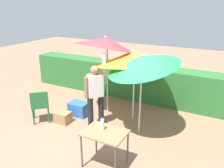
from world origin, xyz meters
TOP-DOWN VIEW (x-y plane):
  - ground_plane at (0.00, 0.00)m, footprint 24.00×24.00m
  - hedge_row at (0.00, 2.23)m, footprint 8.00×0.70m
  - umbrella_rainbow at (0.80, 0.23)m, footprint 1.70×1.65m
  - umbrella_orange at (0.34, 0.82)m, footprint 2.00×1.98m
  - umbrella_yellow at (-0.48, 0.86)m, footprint 1.73×1.71m
  - person_vendor at (-0.31, 0.01)m, footprint 0.42×0.48m
  - chair_plastic at (-1.70, -0.49)m, footprint 0.62×0.62m
  - cooler_box at (-1.05, 0.29)m, footprint 0.53×0.37m
  - crate_cardboard at (-1.18, -0.25)m, footprint 0.40×0.31m
  - folding_table at (0.65, -1.21)m, footprint 0.80×0.60m
  - bottle_water at (0.56, -1.15)m, footprint 0.07×0.07m

SIDE VIEW (x-z plane):
  - ground_plane at x=0.00m, z-range 0.00..0.00m
  - crate_cardboard at x=-1.18m, z-range 0.00..0.29m
  - cooler_box at x=-1.05m, z-range 0.00..0.38m
  - chair_plastic at x=-1.70m, z-range 0.07..0.96m
  - hedge_row at x=0.00m, z-range 0.00..1.12m
  - folding_table at x=0.65m, z-range 0.28..1.01m
  - bottle_water at x=0.56m, z-range 0.73..0.97m
  - person_vendor at x=-0.31m, z-range -0.01..1.87m
  - umbrella_orange at x=0.34m, z-range 0.65..2.73m
  - umbrella_rainbow at x=0.80m, z-range 0.68..2.87m
  - umbrella_yellow at x=-0.48m, z-range 0.79..3.18m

